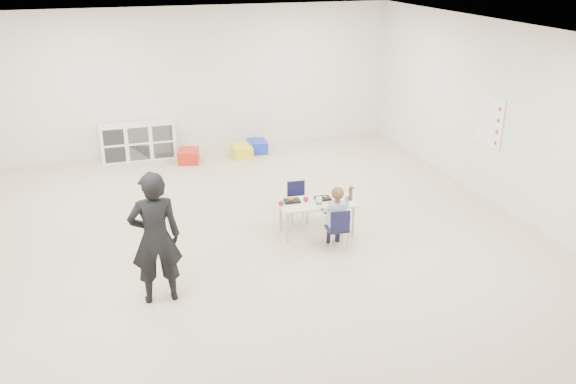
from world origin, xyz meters
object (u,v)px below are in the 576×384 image
object	(u,v)px
chair_near	(337,228)
adult	(155,238)
table	(316,217)
child	(337,216)
cubby_shelf	(138,141)

from	to	relation	value
chair_near	adult	xyz separation A→B (m)	(-2.44, -0.59, 0.49)
table	adult	distance (m)	2.62
child	cubby_shelf	xyz separation A→B (m)	(-2.20, 4.69, -0.11)
table	chair_near	size ratio (longest dim) A/B	1.89
adult	cubby_shelf	bearing A→B (deg)	-92.10
chair_near	cubby_shelf	world-z (taller)	cubby_shelf
cubby_shelf	adult	world-z (taller)	adult
table	cubby_shelf	world-z (taller)	cubby_shelf
table	chair_near	xyz separation A→B (m)	(0.11, -0.50, 0.04)
child	adult	size ratio (longest dim) A/B	0.59
child	cubby_shelf	world-z (taller)	child
table	chair_near	bearing A→B (deg)	-72.88
chair_near	child	world-z (taller)	child
table	adult	xyz separation A→B (m)	(-2.33, -1.09, 0.54)
cubby_shelf	adult	xyz separation A→B (m)	(-0.24, -5.28, 0.44)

